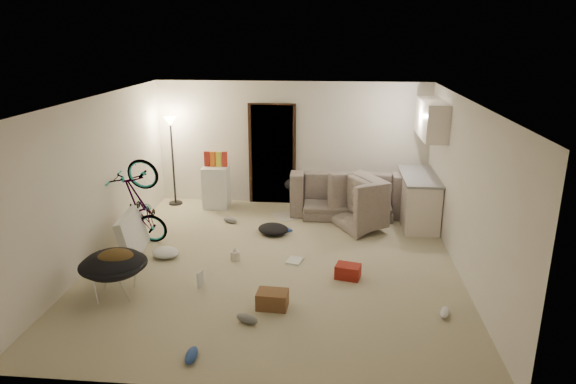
# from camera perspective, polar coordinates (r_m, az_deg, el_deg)

# --- Properties ---
(floor) EXTENTS (5.50, 6.00, 0.02)m
(floor) POSITION_cam_1_polar(r_m,az_deg,el_deg) (8.03, -1.42, -7.88)
(floor) COLOR #BAB18F
(floor) RESTS_ON ground
(ceiling) EXTENTS (5.50, 6.00, 0.02)m
(ceiling) POSITION_cam_1_polar(r_m,az_deg,el_deg) (7.33, -1.57, 10.26)
(ceiling) COLOR white
(ceiling) RESTS_ON wall_back
(wall_back) EXTENTS (5.50, 0.02, 2.50)m
(wall_back) POSITION_cam_1_polar(r_m,az_deg,el_deg) (10.49, 0.45, 5.42)
(wall_back) COLOR white
(wall_back) RESTS_ON floor
(wall_front) EXTENTS (5.50, 0.02, 2.50)m
(wall_front) POSITION_cam_1_polar(r_m,az_deg,el_deg) (4.81, -5.78, -9.41)
(wall_front) COLOR white
(wall_front) RESTS_ON floor
(wall_left) EXTENTS (0.02, 6.00, 2.50)m
(wall_left) POSITION_cam_1_polar(r_m,az_deg,el_deg) (8.36, -20.63, 1.22)
(wall_left) COLOR white
(wall_left) RESTS_ON floor
(wall_right) EXTENTS (0.02, 6.00, 2.50)m
(wall_right) POSITION_cam_1_polar(r_m,az_deg,el_deg) (7.77, 19.17, 0.19)
(wall_right) COLOR white
(wall_right) RESTS_ON floor
(doorway) EXTENTS (0.85, 0.10, 2.04)m
(doorway) POSITION_cam_1_polar(r_m,az_deg,el_deg) (10.54, -1.74, 4.19)
(doorway) COLOR black
(doorway) RESTS_ON floor
(door_trim) EXTENTS (0.97, 0.04, 2.10)m
(door_trim) POSITION_cam_1_polar(r_m,az_deg,el_deg) (10.51, -1.76, 4.15)
(door_trim) COLOR black
(door_trim) RESTS_ON floor
(floor_lamp) EXTENTS (0.28, 0.28, 1.81)m
(floor_lamp) POSITION_cam_1_polar(r_m,az_deg,el_deg) (10.61, -12.81, 5.43)
(floor_lamp) COLOR black
(floor_lamp) RESTS_ON floor
(kitchen_counter) EXTENTS (0.60, 1.50, 0.88)m
(kitchen_counter) POSITION_cam_1_polar(r_m,az_deg,el_deg) (9.81, 14.21, -0.87)
(kitchen_counter) COLOR silver
(kitchen_counter) RESTS_ON floor
(counter_top) EXTENTS (0.64, 1.54, 0.04)m
(counter_top) POSITION_cam_1_polar(r_m,az_deg,el_deg) (9.68, 14.41, 1.72)
(counter_top) COLOR gray
(counter_top) RESTS_ON kitchen_counter
(kitchen_uppers) EXTENTS (0.38, 1.40, 0.65)m
(kitchen_uppers) POSITION_cam_1_polar(r_m,az_deg,el_deg) (9.49, 15.66, 7.82)
(kitchen_uppers) COLOR silver
(kitchen_uppers) RESTS_ON wall_right
(sofa) EXTENTS (2.21, 0.92, 0.64)m
(sofa) POSITION_cam_1_polar(r_m,az_deg,el_deg) (10.15, 6.54, -0.53)
(sofa) COLOR #353D36
(sofa) RESTS_ON floor
(armchair) EXTENTS (1.34, 1.39, 0.70)m
(armchair) POSITION_cam_1_polar(r_m,az_deg,el_deg) (9.55, 9.60, -1.64)
(armchair) COLOR #353D36
(armchair) RESTS_ON floor
(bicycle) EXTENTS (1.57, 0.77, 0.88)m
(bicycle) POSITION_cam_1_polar(r_m,az_deg,el_deg) (8.89, -15.94, -3.16)
(bicycle) COLOR black
(bicycle) RESTS_ON floor
(book_asset) EXTENTS (0.27, 0.22, 0.02)m
(book_asset) POSITION_cam_1_polar(r_m,az_deg,el_deg) (7.36, -10.01, -10.49)
(book_asset) COLOR maroon
(book_asset) RESTS_ON floor
(mini_fridge) EXTENTS (0.51, 0.51, 0.85)m
(mini_fridge) POSITION_cam_1_polar(r_m,az_deg,el_deg) (10.49, -7.95, 0.58)
(mini_fridge) COLOR white
(mini_fridge) RESTS_ON floor
(snack_box_0) EXTENTS (0.10, 0.07, 0.30)m
(snack_box_0) POSITION_cam_1_polar(r_m,az_deg,el_deg) (10.38, -9.00, 3.65)
(snack_box_0) COLOR maroon
(snack_box_0) RESTS_ON mini_fridge
(snack_box_1) EXTENTS (0.12, 0.10, 0.30)m
(snack_box_1) POSITION_cam_1_polar(r_m,az_deg,el_deg) (10.35, -8.36, 3.65)
(snack_box_1) COLOR #D35D1A
(snack_box_1) RESTS_ON mini_fridge
(snack_box_2) EXTENTS (0.10, 0.07, 0.30)m
(snack_box_2) POSITION_cam_1_polar(r_m,az_deg,el_deg) (10.32, -7.71, 3.64)
(snack_box_2) COLOR gold
(snack_box_2) RESTS_ON mini_fridge
(snack_box_3) EXTENTS (0.11, 0.08, 0.30)m
(snack_box_3) POSITION_cam_1_polar(r_m,az_deg,el_deg) (10.29, -7.05, 3.63)
(snack_box_3) COLOR maroon
(snack_box_3) RESTS_ON mini_fridge
(saucer_chair) EXTENTS (0.89, 0.89, 0.64)m
(saucer_chair) POSITION_cam_1_polar(r_m,az_deg,el_deg) (7.30, -18.77, -8.21)
(saucer_chair) COLOR silver
(saucer_chair) RESTS_ON floor
(hoodie) EXTENTS (0.58, 0.53, 0.22)m
(hoodie) POSITION_cam_1_polar(r_m,az_deg,el_deg) (7.18, -18.65, -6.94)
(hoodie) COLOR #4F391B
(hoodie) RESTS_ON saucer_chair
(sofa_drape) EXTENTS (0.66, 0.58, 0.28)m
(sofa_drape) POSITION_cam_1_polar(r_m,az_deg,el_deg) (10.11, 1.19, 0.80)
(sofa_drape) COLOR black
(sofa_drape) RESTS_ON sofa
(tv_box) EXTENTS (0.37, 1.06, 0.70)m
(tv_box) POSITION_cam_1_polar(r_m,az_deg,el_deg) (8.56, -16.88, -4.48)
(tv_box) COLOR silver
(tv_box) RESTS_ON floor
(drink_case_a) EXTENTS (0.41, 0.30, 0.23)m
(drink_case_a) POSITION_cam_1_polar(r_m,az_deg,el_deg) (6.76, -1.75, -11.85)
(drink_case_a) COLOR brown
(drink_case_a) RESTS_ON floor
(drink_case_b) EXTENTS (0.40, 0.33, 0.20)m
(drink_case_b) POSITION_cam_1_polar(r_m,az_deg,el_deg) (7.56, 6.68, -8.75)
(drink_case_b) COLOR maroon
(drink_case_b) RESTS_ON floor
(juicer) EXTENTS (0.14, 0.14, 0.21)m
(juicer) POSITION_cam_1_polar(r_m,az_deg,el_deg) (8.11, -5.90, -6.99)
(juicer) COLOR beige
(juicer) RESTS_ON floor
(newspaper) EXTENTS (0.58, 0.63, 0.01)m
(newspaper) POSITION_cam_1_polar(r_m,az_deg,el_deg) (9.95, -0.35, -2.73)
(newspaper) COLOR #B6B0A8
(newspaper) RESTS_ON floor
(book_blue) EXTENTS (0.39, 0.40, 0.03)m
(book_blue) POSITION_cam_1_polar(r_m,az_deg,el_deg) (9.27, -0.69, -4.18)
(book_blue) COLOR #294794
(book_blue) RESTS_ON floor
(book_white) EXTENTS (0.28, 0.33, 0.03)m
(book_white) POSITION_cam_1_polar(r_m,az_deg,el_deg) (8.05, 0.74, -7.63)
(book_white) COLOR silver
(book_white) RESTS_ON floor
(shoe_1) EXTENTS (0.32, 0.22, 0.11)m
(shoe_1) POSITION_cam_1_polar(r_m,az_deg,el_deg) (9.67, -6.43, -3.10)
(shoe_1) COLOR slate
(shoe_1) RESTS_ON floor
(shoe_2) EXTENTS (0.12, 0.30, 0.11)m
(shoe_2) POSITION_cam_1_polar(r_m,az_deg,el_deg) (5.93, -10.68, -17.39)
(shoe_2) COLOR #294794
(shoe_2) RESTS_ON floor
(shoe_3) EXTENTS (0.32, 0.23, 0.11)m
(shoe_3) POSITION_cam_1_polar(r_m,az_deg,el_deg) (6.49, -4.58, -13.85)
(shoe_3) COLOR slate
(shoe_3) RESTS_ON floor
(shoe_4) EXTENTS (0.19, 0.29, 0.10)m
(shoe_4) POSITION_cam_1_polar(r_m,az_deg,el_deg) (6.89, 16.99, -12.66)
(shoe_4) COLOR white
(shoe_4) RESTS_ON floor
(clothes_lump_a) EXTENTS (0.69, 0.64, 0.18)m
(clothes_lump_a) POSITION_cam_1_polar(r_m,az_deg,el_deg) (9.08, -1.66, -4.14)
(clothes_lump_a) COLOR black
(clothes_lump_a) RESTS_ON floor
(clothes_lump_c) EXTENTS (0.58, 0.57, 0.14)m
(clothes_lump_c) POSITION_cam_1_polar(r_m,az_deg,el_deg) (8.42, -13.46, -6.55)
(clothes_lump_c) COLOR silver
(clothes_lump_c) RESTS_ON floor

